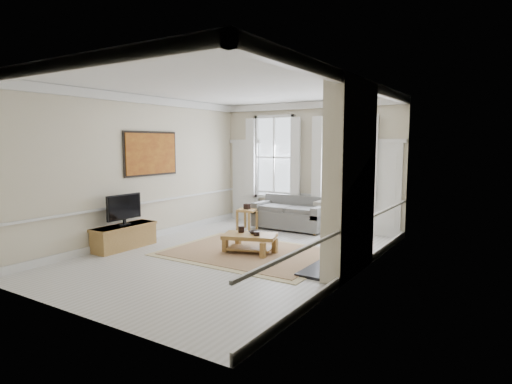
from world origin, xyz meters
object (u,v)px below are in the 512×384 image
Objects in this scene: sofa at (292,215)px; tv_stand at (124,237)px; coffee_table at (250,238)px; side_table at (247,213)px.

sofa reaches higher than tv_stand.
sofa is at bearing 79.30° from coffee_table.
side_table is at bearing -141.45° from sofa.
tv_stand is (-2.55, -1.12, -0.07)m from coffee_table.
coffee_table is (0.45, -2.76, -0.04)m from sofa.
side_table is at bearing 69.74° from tv_stand.
coffee_table is at bearing -54.96° from side_table.
sofa is 1.34× the size of tv_stand.
sofa is 2.79m from coffee_table.
side_table is 0.39× the size of tv_stand.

